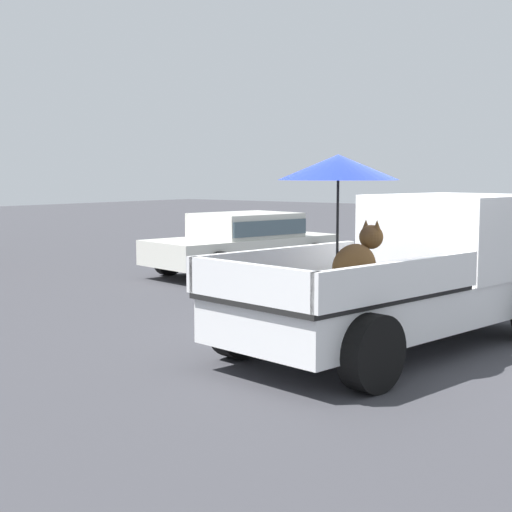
% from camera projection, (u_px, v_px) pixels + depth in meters
% --- Properties ---
extents(ground_plane, '(80.00, 80.00, 0.00)m').
position_uv_depth(ground_plane, '(394.00, 348.00, 9.49)').
color(ground_plane, '#38383D').
extents(pickup_truck_main, '(5.28, 2.88, 2.40)m').
position_uv_depth(pickup_truck_main, '(416.00, 268.00, 9.66)').
color(pickup_truck_main, black).
rests_on(pickup_truck_main, ground).
extents(parked_sedan_near, '(4.56, 2.61, 1.33)m').
position_uv_depth(parked_sedan_near, '(244.00, 240.00, 16.44)').
color(parked_sedan_near, black).
rests_on(parked_sedan_near, ground).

